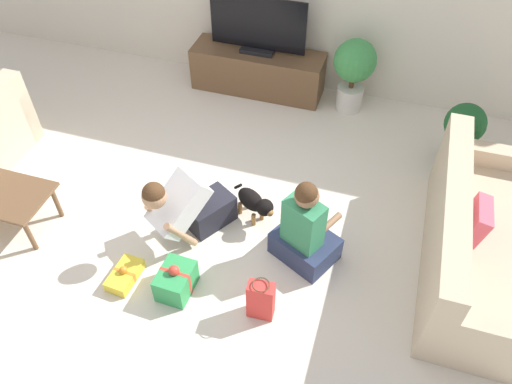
# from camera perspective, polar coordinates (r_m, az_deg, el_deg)

# --- Properties ---
(ground_plane) EXTENTS (16.00, 16.00, 0.00)m
(ground_plane) POSITION_cam_1_polar(r_m,az_deg,el_deg) (4.70, -7.45, -3.89)
(ground_plane) COLOR beige
(sofa_right) EXTENTS (0.82, 2.04, 0.82)m
(sofa_right) POSITION_cam_1_polar(r_m,az_deg,el_deg) (4.54, 23.56, -5.38)
(sofa_right) COLOR #C6B293
(sofa_right) RESTS_ON ground_plane
(tv_console) EXTENTS (1.58, 0.47, 0.52)m
(tv_console) POSITION_cam_1_polar(r_m,az_deg,el_deg) (6.20, 0.20, 13.66)
(tv_console) COLOR brown
(tv_console) RESTS_ON ground_plane
(tv) EXTENTS (1.12, 0.20, 0.66)m
(tv) POSITION_cam_1_polar(r_m,az_deg,el_deg) (5.93, 0.22, 18.20)
(tv) COLOR black
(tv) RESTS_ON tv_console
(potted_plant_corner_right) EXTENTS (0.41, 0.41, 0.69)m
(potted_plant_corner_right) POSITION_cam_1_polar(r_m,az_deg,el_deg) (5.43, 22.67, 6.84)
(potted_plant_corner_right) COLOR #4C4C51
(potted_plant_corner_right) RESTS_ON ground_plane
(potted_plant_back_right) EXTENTS (0.48, 0.48, 0.87)m
(potted_plant_back_right) POSITION_cam_1_polar(r_m,az_deg,el_deg) (5.83, 11.13, 13.69)
(potted_plant_back_right) COLOR beige
(potted_plant_back_right) RESTS_ON ground_plane
(person_kneeling) EXTENTS (0.67, 0.83, 0.81)m
(person_kneeling) POSITION_cam_1_polar(r_m,az_deg,el_deg) (4.38, -7.83, -1.64)
(person_kneeling) COLOR #23232D
(person_kneeling) RESTS_ON ground_plane
(person_sitting) EXTENTS (0.64, 0.61, 0.91)m
(person_sitting) POSITION_cam_1_polar(r_m,az_deg,el_deg) (4.21, 5.61, -4.51)
(person_sitting) COLOR #283351
(person_sitting) RESTS_ON ground_plane
(dog) EXTENTS (0.46, 0.33, 0.35)m
(dog) POSITION_cam_1_polar(r_m,az_deg,el_deg) (4.55, -0.13, -1.21)
(dog) COLOR black
(dog) RESTS_ON ground_plane
(gift_box_a) EXTENTS (0.22, 0.36, 0.16)m
(gift_box_a) POSITION_cam_1_polar(r_m,az_deg,el_deg) (4.41, -14.76, -9.16)
(gift_box_a) COLOR yellow
(gift_box_a) RESTS_ON ground_plane
(gift_box_b) EXTENTS (0.27, 0.34, 0.31)m
(gift_box_b) POSITION_cam_1_polar(r_m,az_deg,el_deg) (4.20, -9.13, -9.97)
(gift_box_b) COLOR #2D934C
(gift_box_b) RESTS_ON ground_plane
(gift_bag_a) EXTENTS (0.22, 0.14, 0.41)m
(gift_bag_a) POSITION_cam_1_polar(r_m,az_deg,el_deg) (3.96, 0.55, -12.22)
(gift_bag_a) COLOR red
(gift_bag_a) RESTS_ON ground_plane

